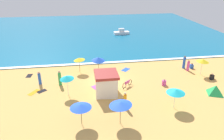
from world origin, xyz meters
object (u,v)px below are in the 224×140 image
at_px(beach_tent, 215,90).
at_px(small_boat_0, 121,32).
at_px(beach_umbrella_6, 81,106).
at_px(beachgoer_2, 212,77).
at_px(beach_umbrella_0, 120,104).
at_px(beachgoer_7, 164,83).
at_px(beachgoer_4, 192,66).
at_px(beachgoer_5, 184,62).
at_px(beach_umbrella_2, 203,60).
at_px(beachgoer_0, 60,78).
at_px(beach_umbrella_1, 176,91).
at_px(parked_bicycle, 127,83).
at_px(beachgoer_8, 125,100).
at_px(beach_umbrella_3, 98,59).
at_px(beachgoer_3, 188,66).
at_px(lifeguard_cabana, 106,83).
at_px(beachgoer_1, 40,78).
at_px(beach_umbrella_5, 79,59).
at_px(beach_umbrella_4, 67,78).

xyz_separation_m(beach_tent, small_boat_0, (-5.42, 28.01, -0.01)).
relative_size(beach_umbrella_6, beachgoer_2, 3.15).
distance_m(beach_umbrella_0, beachgoer_7, 9.46).
bearing_deg(beachgoer_4, beachgoer_5, 169.64).
bearing_deg(small_boat_0, beach_umbrella_2, -74.00).
height_order(beachgoer_0, beachgoer_7, beachgoer_0).
relative_size(beach_umbrella_0, beach_umbrella_1, 1.02).
distance_m(parked_bicycle, beachgoer_8, 4.61).
bearing_deg(beach_tent, beach_umbrella_1, -161.41).
xyz_separation_m(beach_umbrella_1, beach_umbrella_3, (-6.69, 10.77, -0.28)).
distance_m(beach_tent, beachgoer_4, 7.40).
distance_m(beachgoer_0, beachgoer_3, 17.63).
relative_size(beach_umbrella_0, small_boat_0, 0.74).
relative_size(lifeguard_cabana, beachgoer_8, 1.61).
bearing_deg(beachgoer_1, beachgoer_5, 5.89).
height_order(beachgoer_5, beachgoer_7, beachgoer_5).
bearing_deg(beachgoer_0, small_boat_0, 62.36).
relative_size(beach_umbrella_5, beach_umbrella_6, 0.80).
xyz_separation_m(beachgoer_1, small_boat_0, (14.60, 22.52, -0.27)).
xyz_separation_m(beach_umbrella_0, beachgoer_2, (13.40, 7.08, -1.69)).
relative_size(beach_umbrella_2, beachgoer_2, 2.66).
relative_size(beach_umbrella_3, beachgoer_4, 3.08).
bearing_deg(beach_umbrella_0, beach_umbrella_2, 34.34).
xyz_separation_m(beach_tent, beachgoer_1, (-20.02, 5.49, 0.26)).
distance_m(beachgoer_5, beachgoer_8, 13.64).
height_order(beachgoer_1, beachgoer_8, beachgoer_8).
bearing_deg(beach_umbrella_6, beachgoer_0, 106.83).
height_order(beach_umbrella_3, beachgoer_4, beach_umbrella_3).
xyz_separation_m(parked_bicycle, beachgoer_2, (11.25, 0.23, -0.02)).
distance_m(beach_umbrella_0, beachgoer_5, 16.01).
height_order(beach_umbrella_3, beachgoer_7, beach_umbrella_3).
bearing_deg(beachgoer_4, beachgoer_8, -143.93).
height_order(lifeguard_cabana, beachgoer_0, lifeguard_cabana).
bearing_deg(beachgoer_5, beach_umbrella_4, -162.23).
xyz_separation_m(beach_umbrella_2, beach_umbrella_3, (-13.59, 3.69, -0.41)).
distance_m(lifeguard_cabana, beach_umbrella_5, 7.15).
xyz_separation_m(lifeguard_cabana, beach_umbrella_4, (-4.30, 0.35, 0.86)).
relative_size(parked_bicycle, small_boat_0, 0.40).
relative_size(beachgoer_3, beachgoer_7, 1.89).
height_order(beach_umbrella_6, beach_tent, beach_umbrella_6).
height_order(beachgoer_0, beachgoer_4, beachgoer_0).
bearing_deg(beachgoer_2, beachgoer_5, 115.65).
height_order(beachgoer_5, small_boat_0, beachgoer_5).
distance_m(beach_umbrella_5, beachgoer_3, 15.27).
distance_m(beach_umbrella_2, beachgoer_8, 13.44).
relative_size(beach_umbrella_5, parked_bicycle, 1.50).
distance_m(beach_umbrella_3, beach_tent, 15.30).
relative_size(beach_umbrella_1, beachgoer_1, 1.52).
xyz_separation_m(beachgoer_7, beachgoer_8, (-5.74, -4.05, 0.48)).
relative_size(beachgoer_3, beachgoer_5, 0.84).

